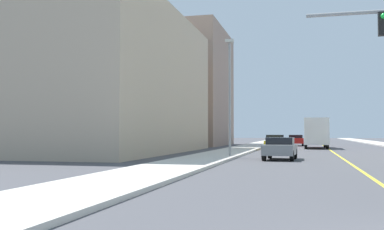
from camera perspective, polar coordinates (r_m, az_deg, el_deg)
The scene contains 10 objects.
ground at distance 48.70m, azimuth 16.84°, elevation -4.11°, with size 192.00×192.00×0.00m, color #47474C.
sidewalk_left at distance 49.00m, azimuth 7.04°, elevation -4.09°, with size 3.37×168.00×0.15m, color beige.
lane_marking_center at distance 48.70m, azimuth 16.84°, elevation -4.10°, with size 0.16×144.00×0.01m, color yellow.
building_left_near at distance 39.67m, azimuth -13.56°, elevation 3.84°, with size 16.74×23.69×11.65m, color tan.
building_left_far at distance 59.68m, azimuth -1.61°, elevation 3.40°, with size 12.16×15.32×15.06m, color gray.
street_lamp at distance 29.92m, azimuth 4.80°, elevation 3.08°, with size 0.56×0.28×7.72m.
car_yellow at distance 43.55m, azimuth 10.45°, elevation -3.41°, with size 1.79×4.00×1.46m.
car_gray at distance 28.13m, azimuth 11.10°, elevation -4.13°, with size 1.99×3.94×1.36m.
car_red at distance 58.50m, azimuth 13.00°, elevation -3.10°, with size 1.95×4.37×1.38m.
delivery_truck at distance 49.59m, azimuth 15.41°, elevation -2.15°, with size 2.41×8.26×3.15m.
Camera 1 is at (-2.39, -6.61, 1.66)m, focal length 42.12 mm.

